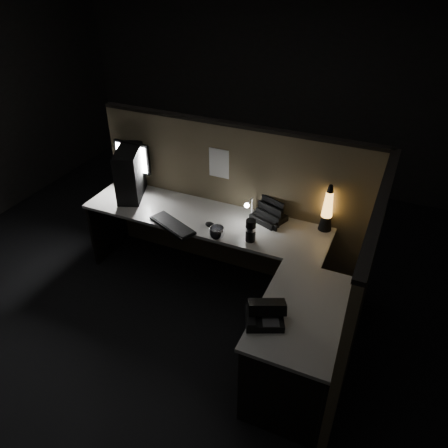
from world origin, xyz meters
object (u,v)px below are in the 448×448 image
at_px(keyboard, 172,225).
at_px(desk_phone, 265,314).
at_px(monitor, 133,161).
at_px(pc_tower, 130,173).
at_px(lava_lamp, 327,211).

relative_size(keyboard, desk_phone, 1.52).
bearing_deg(monitor, keyboard, -33.29).
distance_m(pc_tower, keyboard, 0.75).
height_order(monitor, lava_lamp, monitor).
bearing_deg(pc_tower, keyboard, -49.39).
relative_size(pc_tower, lava_lamp, 1.11).
distance_m(pc_tower, lava_lamp, 1.88).
bearing_deg(pc_tower, desk_phone, -53.06).
bearing_deg(monitor, pc_tower, -67.25).
bearing_deg(desk_phone, pc_tower, 124.64).
xyz_separation_m(keyboard, lava_lamp, (1.24, 0.51, 0.17)).
bearing_deg(lava_lamp, pc_tower, -174.61).
height_order(monitor, keyboard, monitor).
height_order(lava_lamp, desk_phone, lava_lamp).
bearing_deg(monitor, lava_lamp, 2.05).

